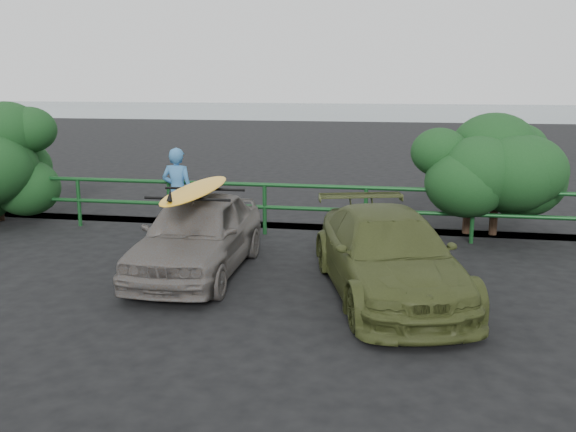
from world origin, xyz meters
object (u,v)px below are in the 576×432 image
object	(u,v)px
olive_vehicle	(388,255)
surfboard	(196,190)
guardrail	(216,207)
sedan	(198,234)
man	(178,191)

from	to	relation	value
olive_vehicle	surfboard	xyz separation A→B (m)	(-3.02, 0.56, 0.75)
guardrail	sedan	distance (m)	2.80
guardrail	surfboard	size ratio (longest dim) A/B	4.91
guardrail	man	size ratio (longest dim) A/B	8.07
guardrail	sedan	bearing A→B (deg)	-79.24
sedan	guardrail	bearing A→B (deg)	99.93
guardrail	man	bearing A→B (deg)	-156.11
sedan	surfboard	xyz separation A→B (m)	(0.00, 0.00, 0.72)
sedan	man	distance (m)	2.74
olive_vehicle	surfboard	size ratio (longest dim) A/B	1.44
sedan	surfboard	distance (m)	0.72
surfboard	sedan	bearing A→B (deg)	0.00
olive_vehicle	sedan	bearing A→B (deg)	153.14
olive_vehicle	guardrail	bearing A→B (deg)	120.56
olive_vehicle	man	xyz separation A→B (m)	(-4.23, 3.00, 0.27)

